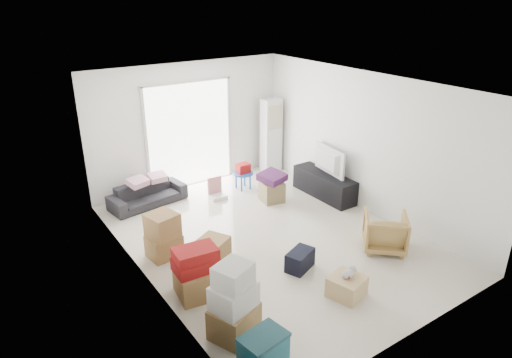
{
  "coord_description": "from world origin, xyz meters",
  "views": [
    {
      "loc": [
        -4.17,
        -5.7,
        4.06
      ],
      "look_at": [
        -0.15,
        0.2,
        1.09
      ],
      "focal_mm": 32.0,
      "sensor_mm": 36.0,
      "label": 1
    }
  ],
  "objects_px": {
    "sofa": "(147,191)",
    "wood_crate": "(347,286)",
    "ottoman": "(272,191)",
    "kids_table": "(243,171)",
    "tv_console": "(324,185)",
    "armchair": "(385,230)",
    "ac_tower": "(271,136)",
    "storage_bins": "(263,357)",
    "television": "(325,171)"
  },
  "relations": [
    {
      "from": "storage_bins",
      "to": "ottoman",
      "type": "xyz_separation_m",
      "value": [
        2.84,
        3.73,
        -0.09
      ]
    },
    {
      "from": "tv_console",
      "to": "television",
      "type": "distance_m",
      "value": 0.32
    },
    {
      "from": "sofa",
      "to": "wood_crate",
      "type": "distance_m",
      "value": 4.62
    },
    {
      "from": "sofa",
      "to": "wood_crate",
      "type": "bearing_deg",
      "value": -83.03
    },
    {
      "from": "television",
      "to": "armchair",
      "type": "relative_size",
      "value": 1.41
    },
    {
      "from": "tv_console",
      "to": "wood_crate",
      "type": "xyz_separation_m",
      "value": [
        -2.05,
        -2.75,
        -0.1
      ]
    },
    {
      "from": "storage_bins",
      "to": "kids_table",
      "type": "bearing_deg",
      "value": 59.67
    },
    {
      "from": "tv_console",
      "to": "ottoman",
      "type": "distance_m",
      "value": 1.14
    },
    {
      "from": "kids_table",
      "to": "ac_tower",
      "type": "bearing_deg",
      "value": 26.15
    },
    {
      "from": "ac_tower",
      "to": "wood_crate",
      "type": "bearing_deg",
      "value": -113.47
    },
    {
      "from": "armchair",
      "to": "wood_crate",
      "type": "xyz_separation_m",
      "value": [
        -1.43,
        -0.57,
        -0.2
      ]
    },
    {
      "from": "armchair",
      "to": "kids_table",
      "type": "relative_size",
      "value": 1.2
    },
    {
      "from": "tv_console",
      "to": "armchair",
      "type": "xyz_separation_m",
      "value": [
        -0.62,
        -2.18,
        0.1
      ]
    },
    {
      "from": "tv_console",
      "to": "storage_bins",
      "type": "relative_size",
      "value": 2.57
    },
    {
      "from": "armchair",
      "to": "storage_bins",
      "type": "bearing_deg",
      "value": 61.93
    },
    {
      "from": "ac_tower",
      "to": "sofa",
      "type": "relative_size",
      "value": 1.13
    },
    {
      "from": "sofa",
      "to": "armchair",
      "type": "distance_m",
      "value": 4.69
    },
    {
      "from": "television",
      "to": "storage_bins",
      "type": "relative_size",
      "value": 1.66
    },
    {
      "from": "tv_console",
      "to": "ac_tower",
      "type": "bearing_deg",
      "value": 91.54
    },
    {
      "from": "storage_bins",
      "to": "wood_crate",
      "type": "height_order",
      "value": "storage_bins"
    },
    {
      "from": "sofa",
      "to": "television",
      "type": "bearing_deg",
      "value": -35.8
    },
    {
      "from": "television",
      "to": "ac_tower",
      "type": "bearing_deg",
      "value": 9.38
    },
    {
      "from": "ac_tower",
      "to": "television",
      "type": "height_order",
      "value": "ac_tower"
    },
    {
      "from": "armchair",
      "to": "storage_bins",
      "type": "xyz_separation_m",
      "value": [
        -3.28,
        -1.13,
        -0.05
      ]
    },
    {
      "from": "armchair",
      "to": "wood_crate",
      "type": "height_order",
      "value": "armchair"
    },
    {
      "from": "ottoman",
      "to": "kids_table",
      "type": "bearing_deg",
      "value": 99.91
    },
    {
      "from": "sofa",
      "to": "kids_table",
      "type": "distance_m",
      "value": 2.08
    },
    {
      "from": "ac_tower",
      "to": "television",
      "type": "xyz_separation_m",
      "value": [
        0.05,
        -1.86,
        -0.3
      ]
    },
    {
      "from": "armchair",
      "to": "ottoman",
      "type": "relative_size",
      "value": 1.65
    },
    {
      "from": "ac_tower",
      "to": "wood_crate",
      "type": "relative_size",
      "value": 3.88
    },
    {
      "from": "ottoman",
      "to": "ac_tower",
      "type": "bearing_deg",
      "value": 54.91
    },
    {
      "from": "armchair",
      "to": "sofa",
      "type": "bearing_deg",
      "value": -12.98
    },
    {
      "from": "ac_tower",
      "to": "sofa",
      "type": "height_order",
      "value": "ac_tower"
    },
    {
      "from": "armchair",
      "to": "kids_table",
      "type": "bearing_deg",
      "value": -37.34
    },
    {
      "from": "tv_console",
      "to": "sofa",
      "type": "distance_m",
      "value": 3.67
    },
    {
      "from": "ac_tower",
      "to": "wood_crate",
      "type": "distance_m",
      "value": 5.07
    },
    {
      "from": "ac_tower",
      "to": "television",
      "type": "distance_m",
      "value": 1.88
    },
    {
      "from": "television",
      "to": "sofa",
      "type": "xyz_separation_m",
      "value": [
        -3.25,
        1.71,
        -0.27
      ]
    },
    {
      "from": "ac_tower",
      "to": "storage_bins",
      "type": "bearing_deg",
      "value": -126.7
    },
    {
      "from": "ac_tower",
      "to": "armchair",
      "type": "distance_m",
      "value": 4.11
    },
    {
      "from": "storage_bins",
      "to": "kids_table",
      "type": "distance_m",
      "value": 5.33
    },
    {
      "from": "kids_table",
      "to": "tv_console",
      "type": "bearing_deg",
      "value": -46.74
    },
    {
      "from": "television",
      "to": "armchair",
      "type": "height_order",
      "value": "armchair"
    },
    {
      "from": "ottoman",
      "to": "tv_console",
      "type": "bearing_deg",
      "value": -21.62
    },
    {
      "from": "ac_tower",
      "to": "storage_bins",
      "type": "distance_m",
      "value": 6.47
    },
    {
      "from": "sofa",
      "to": "ottoman",
      "type": "xyz_separation_m",
      "value": [
        2.19,
        -1.29,
        -0.09
      ]
    },
    {
      "from": "tv_console",
      "to": "television",
      "type": "xyz_separation_m",
      "value": [
        0.0,
        0.0,
        0.32
      ]
    },
    {
      "from": "television",
      "to": "armchair",
      "type": "xyz_separation_m",
      "value": [
        -0.62,
        -2.18,
        -0.22
      ]
    },
    {
      "from": "ottoman",
      "to": "kids_table",
      "type": "distance_m",
      "value": 0.9
    },
    {
      "from": "storage_bins",
      "to": "television",
      "type": "bearing_deg",
      "value": 40.31
    }
  ]
}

